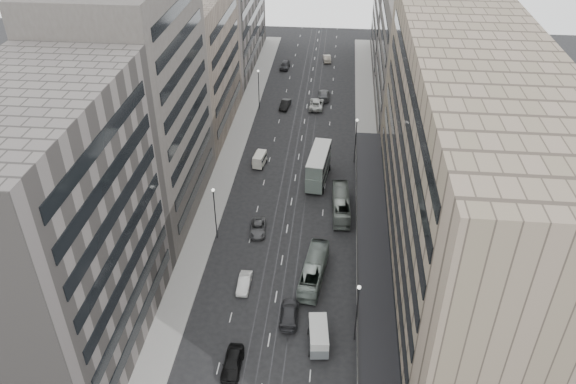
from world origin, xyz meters
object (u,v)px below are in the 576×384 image
at_px(sedan_2, 258,228).
at_px(vw_microbus, 318,335).
at_px(panel_van, 260,159).
at_px(sedan_1, 244,283).
at_px(bus_far, 341,204).
at_px(sedan_0, 233,362).
at_px(bus_near, 314,270).
at_px(double_decker, 319,166).

bearing_deg(sedan_2, vw_microbus, -68.89).
relative_size(panel_van, sedan_2, 0.79).
xyz_separation_m(vw_microbus, panel_van, (-12.03, 38.46, -0.22)).
relative_size(panel_van, sedan_1, 0.89).
bearing_deg(panel_van, bus_far, -33.54).
bearing_deg(sedan_0, sedan_2, 92.59).
distance_m(bus_near, panel_van, 29.64).
xyz_separation_m(vw_microbus, sedan_0, (-9.03, -4.14, -0.63)).
height_order(bus_near, panel_van, bus_near).
bearing_deg(sedan_1, bus_near, 16.04).
distance_m(panel_van, sedan_1, 30.10).
height_order(sedan_1, sedan_2, sedan_1).
bearing_deg(sedan_2, panel_van, 92.35).
relative_size(sedan_1, sedan_2, 0.88).
bearing_deg(vw_microbus, bus_far, 79.51).
distance_m(panel_van, sedan_2, 18.59).
xyz_separation_m(vw_microbus, sedan_1, (-9.82, 8.45, -0.77)).
height_order(panel_van, sedan_0, panel_van).
relative_size(double_decker, panel_van, 2.63).
bearing_deg(sedan_0, bus_far, 70.84).
height_order(bus_near, sedan_1, bus_near).
distance_m(bus_near, vw_microbus, 10.95).
relative_size(double_decker, vw_microbus, 1.96).
bearing_deg(bus_far, bus_near, 75.31).
distance_m(double_decker, vw_microbus, 34.68).
height_order(bus_far, sedan_1, bus_far).
bearing_deg(panel_van, vw_microbus, -64.89).
relative_size(bus_far, sedan_0, 2.07).
relative_size(sedan_0, sedan_2, 1.03).
distance_m(bus_far, double_decker, 9.45).
bearing_deg(sedan_1, double_decker, 73.32).
bearing_deg(panel_van, sedan_1, -78.05).
height_order(double_decker, panel_van, double_decker).
relative_size(double_decker, sedan_2, 2.07).
xyz_separation_m(bus_near, panel_van, (-10.87, 27.57, -0.20)).
bearing_deg(sedan_0, double_decker, 80.42).
relative_size(bus_near, sedan_2, 2.16).
bearing_deg(vw_microbus, sedan_2, 109.89).
height_order(bus_far, panel_van, bus_far).
bearing_deg(sedan_0, panel_van, 94.98).
bearing_deg(double_decker, sedan_1, -100.75).
bearing_deg(bus_far, panel_van, -44.06).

